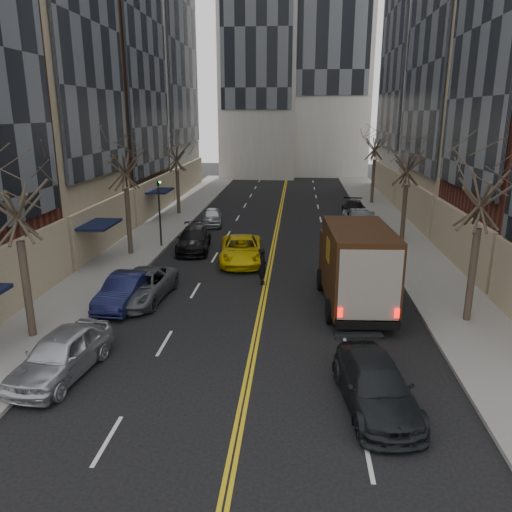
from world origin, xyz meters
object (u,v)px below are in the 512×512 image
Objects in this scene: observer_sedan at (376,385)px; pedestrian at (263,266)px; ups_truck at (356,267)px; taxi at (241,250)px.

pedestrian reaches higher than observer_sedan.
ups_truck is 9.05m from taxi.
taxi reaches higher than observer_sedan.
ups_truck is at bearing 81.00° from observer_sedan.
pedestrian is (-4.40, 2.90, -0.98)m from ups_truck.
pedestrian is (1.54, -3.82, 0.21)m from taxi.
ups_truck is 3.74× the size of pedestrian.
ups_truck is 1.42× the size of observer_sedan.
observer_sedan is at bearing -75.20° from taxi.
pedestrian is (-4.20, 11.04, 0.26)m from observer_sedan.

